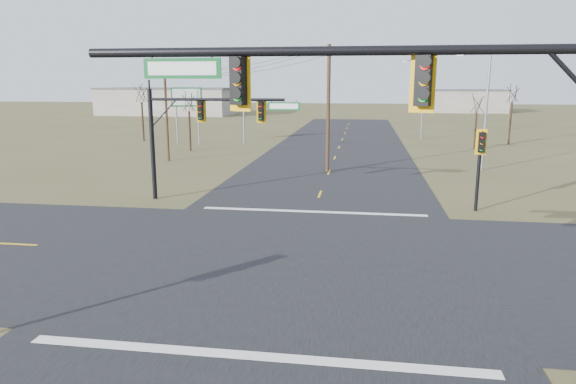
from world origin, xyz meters
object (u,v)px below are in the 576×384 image
Objects in this scene: pedestal_signal_ne at (481,152)px; bare_tree_c at (477,104)px; mast_arm_far at (203,120)px; utility_pole_far at (166,114)px; mast_arm_near at (445,129)px; streetlight_c at (245,93)px; highway_sign at (187,104)px; bare_tree_b at (141,93)px; streetlight_a at (484,105)px; bare_tree_a at (189,101)px; bare_tree_d at (513,93)px; streetlight_b at (421,95)px; utility_pole_near at (328,107)px.

bare_tree_c reaches higher than pedestal_signal_ne.
utility_pole_far is (-8.02, 14.69, -0.57)m from mast_arm_far.
mast_arm_near is 48.24m from streetlight_c.
utility_pole_far is at bearing -101.99° from highway_sign.
bare_tree_b is at bearing 176.34° from bare_tree_c.
mast_arm_far is 1.13× the size of utility_pole_far.
streetlight_a reaches higher than highway_sign.
bare_tree_b is (-8.67, 8.30, 0.66)m from bare_tree_a.
mast_arm_near is 36.94m from utility_pole_far.
bare_tree_c is 6.94m from bare_tree_d.
pedestal_signal_ne is at bearing -36.60° from streetlight_c.
highway_sign is 1.00× the size of bare_tree_a.
mast_arm_near reaches higher than mast_arm_far.
highway_sign is (-10.42, 26.88, -0.24)m from mast_arm_far.
pedestal_signal_ne is at bearing -33.10° from utility_pole_far.
mast_arm_near is 1.27× the size of streetlight_a.
mast_arm_near is 1.15× the size of streetlight_c.
streetlight_b reaches higher than pedestal_signal_ne.
highway_sign is at bearing 100.21° from mast_arm_far.
bare_tree_d is at bearing 46.58° from bare_tree_c.
pedestal_signal_ne is at bearing -107.13° from bare_tree_d.
streetlight_b is 33.50m from bare_tree_b.
bare_tree_a is at bearing -134.54° from streetlight_b.
bare_tree_b is at bearing 136.24° from bare_tree_a.
streetlight_a is at bearing -14.51° from streetlight_c.
pedestal_signal_ne is at bearing -69.98° from highway_sign.
bare_tree_b is (-35.19, 16.27, 0.50)m from streetlight_a.
bare_tree_d is (33.60, 10.89, 0.72)m from bare_tree_a.
streetlight_b is (9.51, 25.31, 0.41)m from utility_pole_near.
pedestal_signal_ne is at bearing 95.99° from mast_arm_near.
utility_pole_far is 32.27m from streetlight_b.
bare_tree_c is at bearing 23.87° from utility_pole_far.
bare_tree_c is at bearing -48.65° from streetlight_b.
utility_pole_near reaches higher than mast_arm_far.
bare_tree_a is 29.47m from bare_tree_c.
streetlight_a reaches higher than bare_tree_a.
streetlight_c is at bearing 87.33° from mast_arm_far.
bare_tree_b is (-12.77, 0.95, -0.03)m from streetlight_c.
streetlight_a is 0.95× the size of streetlight_b.
utility_pole_far is 37.72m from bare_tree_d.
utility_pole_near is 17.97m from bare_tree_a.
mast_arm_far is 15.26m from pedestal_signal_ne.
streetlight_a is 23.00m from streetlight_b.
pedestal_signal_ne is 32.15m from bare_tree_a.
mast_arm_near is 1.21× the size of streetlight_b.
pedestal_signal_ne is 0.44× the size of streetlight_c.
bare_tree_a is at bearing 100.20° from mast_arm_far.
bare_tree_b is at bearing -154.84° from streetlight_b.
bare_tree_d reaches higher than highway_sign.
highway_sign is (-25.61, 27.32, 1.21)m from pedestal_signal_ne.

